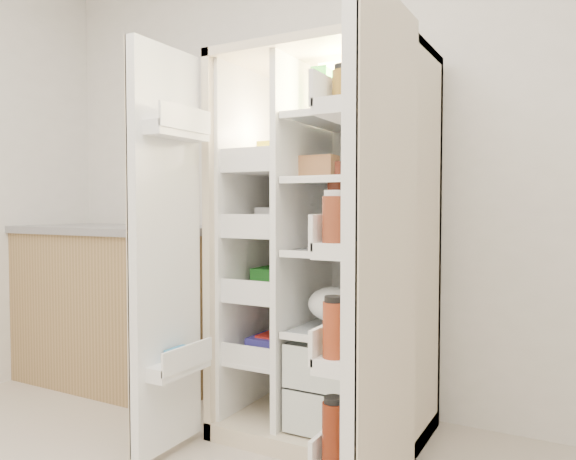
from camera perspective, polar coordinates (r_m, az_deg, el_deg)
The scene contains 5 objects.
wall_back at distance 2.98m, azimuth 6.32°, elevation 7.56°, with size 4.00×0.02×2.70m, color white.
refrigerator at distance 2.64m, azimuth 4.75°, elevation -4.89°, with size 0.92×0.70×1.80m.
freezer_door at distance 2.40m, azimuth -12.60°, elevation -2.21°, with size 0.15×0.40×1.72m.
fridge_door at distance 1.82m, azimuth 9.31°, elevation -4.19°, with size 0.17×0.58×1.72m.
kitchen_counter at distance 3.56m, azimuth -16.93°, elevation -7.35°, with size 1.33×0.71×0.97m.
Camera 1 is at (1.13, -0.74, 1.08)m, focal length 34.00 mm.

